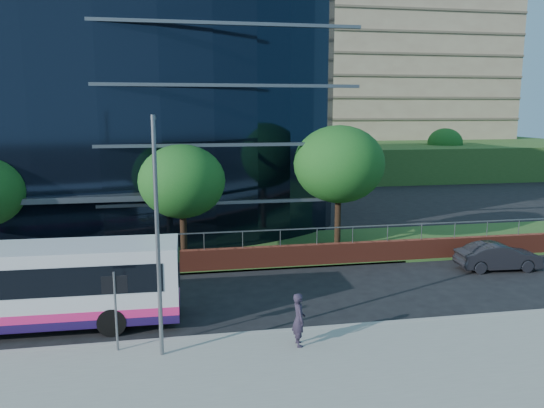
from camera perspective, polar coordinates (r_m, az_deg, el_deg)
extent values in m
cube|color=#2D511E|center=(35.92, 18.81, -3.71)|extent=(36.00, 8.00, 0.12)
cube|color=black|center=(44.60, -24.60, 8.82)|extent=(38.00, 16.00, 16.00)
cube|color=maroon|center=(30.79, 15.70, -4.76)|extent=(34.00, 0.40, 1.20)
cube|color=slate|center=(30.45, 15.83, -2.07)|extent=(34.00, 0.06, 0.06)
cube|color=#2D511E|center=(79.75, 8.09, 5.47)|extent=(60.00, 42.00, 4.00)
cube|color=gray|center=(81.86, 7.90, 16.11)|extent=(50.00, 12.00, 26.00)
cylinder|color=slate|center=(19.08, -16.46, -11.04)|extent=(0.08, 0.08, 2.80)
cube|color=black|center=(18.79, -16.59, -8.31)|extent=(0.85, 0.06, 0.60)
cylinder|color=black|center=(29.12, -9.48, -3.46)|extent=(0.36, 0.36, 3.08)
ellipsoid|color=#154C19|center=(28.58, -9.66, 2.42)|extent=(4.62, 4.62, 3.93)
cylinder|color=black|center=(31.48, 7.07, -1.96)|extent=(0.36, 0.36, 3.52)
ellipsoid|color=#154C19|center=(30.95, 7.21, 4.28)|extent=(5.28, 5.28, 4.49)
cylinder|color=black|center=(62.20, 5.77, 3.81)|extent=(0.36, 0.36, 3.08)
ellipsoid|color=#154C19|center=(61.94, 5.82, 6.58)|extent=(4.62, 4.62, 3.93)
cylinder|color=black|center=(70.17, 17.98, 3.99)|extent=(0.36, 0.36, 2.86)
ellipsoid|color=#154C19|center=(69.95, 18.10, 6.27)|extent=(4.29, 4.29, 3.65)
cylinder|color=slate|center=(17.63, -12.21, -3.73)|extent=(0.14, 0.14, 8.00)
cube|color=slate|center=(17.49, -12.66, 9.05)|extent=(0.15, 0.70, 0.12)
cube|color=silver|center=(22.42, -25.41, -7.76)|extent=(11.85, 2.93, 2.84)
cube|color=#211046|center=(22.82, -25.17, -10.78)|extent=(11.87, 2.98, 0.32)
cube|color=#E5216E|center=(22.71, -25.23, -10.02)|extent=(11.87, 2.98, 0.32)
cube|color=black|center=(22.13, -23.88, -6.78)|extent=(9.49, 2.93, 1.07)
cylinder|color=black|center=(20.99, -16.84, -12.05)|extent=(1.08, 0.34, 1.07)
imported|color=black|center=(30.34, 23.17, -5.21)|extent=(4.43, 1.83, 1.43)
imported|color=#282031|center=(18.91, 2.91, -12.28)|extent=(0.46, 0.70, 1.90)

